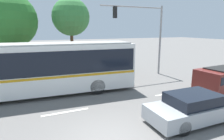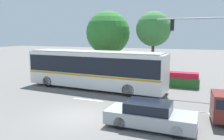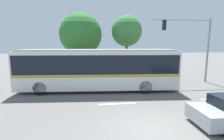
% 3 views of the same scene
% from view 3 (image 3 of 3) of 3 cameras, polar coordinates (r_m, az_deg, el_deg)
% --- Properties ---
extents(ground_plane, '(140.00, 140.00, 0.00)m').
position_cam_3_polar(ground_plane, '(7.63, 13.79, -19.99)').
color(ground_plane, slate).
extents(city_bus, '(12.64, 3.32, 3.32)m').
position_cam_3_polar(city_bus, '(12.98, -5.07, 1.01)').
color(city_bus, silver).
rests_on(city_bus, ground).
extents(traffic_light_pole, '(5.93, 0.24, 6.20)m').
position_cam_3_polar(traffic_light_pole, '(17.55, 27.21, 9.74)').
color(traffic_light_pole, gray).
rests_on(traffic_light_pole, ground).
extents(flowering_hedge, '(10.61, 1.18, 1.36)m').
position_cam_3_polar(flowering_hedge, '(17.09, 5.79, -1.26)').
color(flowering_hedge, '#286028').
rests_on(flowering_hedge, ground).
extents(street_tree_left, '(5.13, 5.13, 7.52)m').
position_cam_3_polar(street_tree_left, '(20.46, -11.03, 12.30)').
color(street_tree_left, brown).
rests_on(street_tree_left, ground).
extents(street_tree_centre, '(3.68, 3.68, 7.18)m').
position_cam_3_polar(street_tree_centre, '(20.04, 5.26, 13.55)').
color(street_tree_centre, brown).
rests_on(street_tree_centre, ground).
extents(lane_stripe_near, '(2.40, 0.16, 0.01)m').
position_cam_3_polar(lane_stripe_near, '(13.25, 33.34, -8.61)').
color(lane_stripe_near, silver).
rests_on(lane_stripe_near, ground).
extents(lane_stripe_far, '(2.40, 0.16, 0.01)m').
position_cam_3_polar(lane_stripe_far, '(10.26, 1.90, -11.96)').
color(lane_stripe_far, silver).
rests_on(lane_stripe_far, ground).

